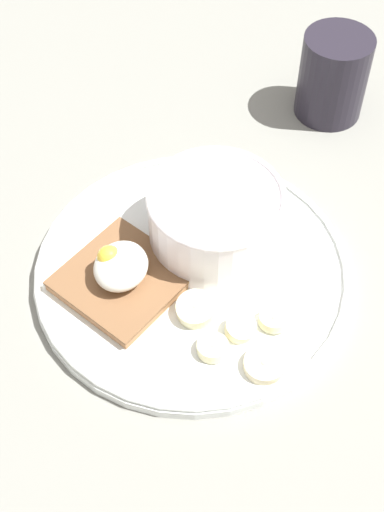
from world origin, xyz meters
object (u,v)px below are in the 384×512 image
banana_slice_front (240,328)px  poached_egg (120,265)px  banana_slice_back (264,365)px  banana_slice_left (213,348)px  toast_slice (123,279)px  banana_slice_inner (196,309)px  oatmeal_bowl (215,217)px  banana_slice_right (274,320)px  coffee_mug (333,75)px

banana_slice_front → poached_egg: bearing=85.3°
banana_slice_front → banana_slice_back: banana_slice_front is taller
banana_slice_left → toast_slice: bearing=70.3°
banana_slice_left → banana_slice_back: size_ratio=1.02×
banana_slice_inner → banana_slice_front: bearing=-94.1°
banana_slice_front → banana_slice_left: banana_slice_front is taller
oatmeal_bowl → banana_slice_back: 14.99cm
banana_slice_back → banana_slice_right: (4.62, 0.62, 0.05)cm
toast_slice → banana_slice_back: 15.47cm
oatmeal_bowl → banana_slice_back: size_ratio=3.33×
banana_slice_left → coffee_mug: size_ratio=0.40×
coffee_mug → banana_slice_back: bearing=-173.9°
banana_slice_right → coffee_mug: size_ratio=0.35×
oatmeal_bowl → banana_slice_left: (-11.82, -4.23, -2.83)cm
banana_slice_front → toast_slice: bearing=85.2°
poached_egg → coffee_mug: 34.03cm
oatmeal_bowl → poached_egg: size_ratio=2.35×
banana_slice_back → banana_slice_inner: (2.92, 7.46, 0.32)cm
oatmeal_bowl → banana_slice_front: size_ratio=3.30×
poached_egg → banana_slice_left: bearing=-109.5°
banana_slice_back → banana_slice_inner: bearing=68.6°
oatmeal_bowl → toast_slice: oatmeal_bowl is taller
banana_slice_back → coffee_mug: 36.03cm
toast_slice → banana_slice_left: size_ratio=3.27×
oatmeal_bowl → banana_slice_front: 11.13cm
oatmeal_bowl → banana_slice_left: oatmeal_bowl is taller
poached_egg → banana_slice_right: size_ratio=1.60×
coffee_mug → toast_slice: bearing=160.7°
banana_slice_front → banana_slice_right: banana_slice_front is taller
oatmeal_bowl → banana_slice_inner: (-8.79, -1.44, -2.59)cm
oatmeal_bowl → poached_egg: bearing=142.2°
oatmeal_bowl → toast_slice: (-8.10, 6.14, -2.70)cm
toast_slice → banana_slice_back: (-3.61, -15.04, -0.21)cm
banana_slice_front → coffee_mug: 33.22cm
toast_slice → banana_slice_right: (1.02, -14.42, -0.16)cm
toast_slice → banana_slice_left: same height
toast_slice → coffee_mug: (32.05, -11.25, 3.36)cm
banana_slice_left → banana_slice_back: (0.11, -4.67, -0.08)cm
banana_slice_left → banana_slice_right: 6.23cm
poached_egg → banana_slice_right: bearing=-86.0°
banana_slice_left → banana_slice_front: bearing=-30.4°
banana_slice_right → toast_slice: bearing=94.0°
banana_slice_left → banana_slice_right: bearing=-40.6°
banana_slice_right → poached_egg: bearing=94.0°
banana_slice_back → coffee_mug: bearing=6.1°
banana_slice_back → coffee_mug: size_ratio=0.40×
toast_slice → coffee_mug: bearing=-19.3°
banana_slice_front → banana_slice_right: (2.01, -2.46, -0.17)cm
poached_egg → banana_slice_left: (-3.72, -10.50, -2.25)cm
banana_slice_left → banana_slice_inner: banana_slice_inner is taller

